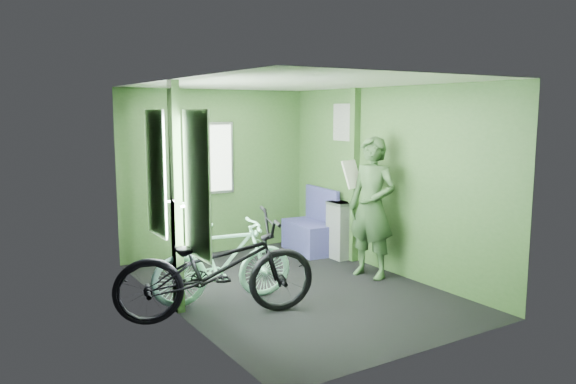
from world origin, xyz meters
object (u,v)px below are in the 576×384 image
Objects in this scene: bicycle_mint at (225,303)px; waste_box at (340,230)px; passenger at (372,207)px; bench_seat at (311,233)px; bicycle_black at (218,318)px.

waste_box is (2.13, 0.82, 0.39)m from bicycle_mint.
passenger reaches higher than bench_seat.
bicycle_black reaches higher than bicycle_mint.
waste_box is at bearing -72.35° from bench_seat.
bicycle_black is 2.84m from bench_seat.
bicycle_black is 1.14× the size of passenger.
bicycle_black is 2.49× the size of waste_box.
bicycle_black is 2.14× the size of bench_seat.
bench_seat is (2.02, 1.33, 0.27)m from bicycle_mint.
bench_seat reaches higher than waste_box.
passenger is 2.18× the size of waste_box.
passenger is (2.18, 0.29, 0.85)m from bicycle_black.
bicycle_black is at bearing -138.22° from bench_seat.
waste_box is (2.38, 1.17, 0.39)m from bicycle_black.
bicycle_mint is at bearing -141.52° from bench_seat.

